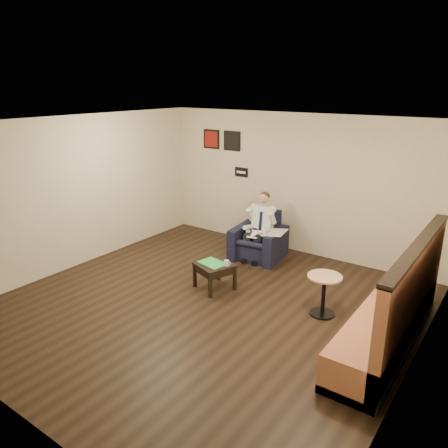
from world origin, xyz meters
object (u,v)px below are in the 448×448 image
Objects in this scene: armchair at (259,236)px; banquette at (390,294)px; green_folder at (213,263)px; smartphone at (224,262)px; seated_man at (256,230)px; coffee_mug at (227,263)px; side_table at (215,276)px; cafe_table at (323,295)px.

banquette is (2.96, -1.63, 0.28)m from armchair.
green_folder is (0.08, -1.63, 0.00)m from armchair.
banquette is (2.74, -0.15, 0.28)m from smartphone.
coffee_mug is at bearing -84.42° from seated_man.
armchair reaches higher than smartphone.
armchair reaches higher than side_table.
smartphone is at bearing 52.57° from side_table.
smartphone is at bearing 45.96° from green_folder.
seated_man reaches higher than cafe_table.
side_table is at bearing -166.38° from coffee_mug.
cafe_table reaches higher than green_folder.
armchair is at bearing 151.12° from banquette.
coffee_mug is at bearing -7.10° from smartphone.
green_folder is 0.20m from smartphone.
smartphone is (0.10, 0.13, 0.23)m from side_table.
armchair is 6.66× the size of smartphone.
banquette is 1.10m from cafe_table.
smartphone is (0.21, -1.37, -0.16)m from seated_man.
seated_man reaches higher than smartphone.
side_table is at bearing -172.70° from cafe_table.
seated_man reaches higher than side_table.
armchair is 1.60m from coffee_mug.
banquette reaches higher than armchair.
armchair reaches higher than coffee_mug.
green_folder is at bearing -94.06° from seated_man.
coffee_mug is 2.64m from banquette.
cafe_table reaches higher than side_table.
coffee_mug is at bearing 13.62° from side_table.
seated_man is at bearing 102.31° from coffee_mug.
side_table is (0.12, -1.62, -0.23)m from armchair.
smartphone is at bearing -176.61° from cafe_table.
coffee_mug is 0.15× the size of cafe_table.
coffee_mug is 0.03× the size of banquette.
coffee_mug reaches higher than green_folder.
smartphone is (0.22, -1.49, 0.00)m from armchair.
green_folder is (0.07, -1.51, -0.16)m from seated_man.
banquette reaches higher than green_folder.
smartphone is at bearing -88.24° from armchair.
banquette reaches higher than seated_man.
side_table is 3.93× the size of smartphone.
armchair is 2.41m from cafe_table.
smartphone is at bearing 176.95° from banquette.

